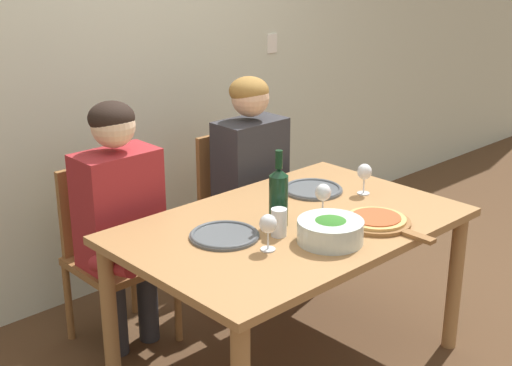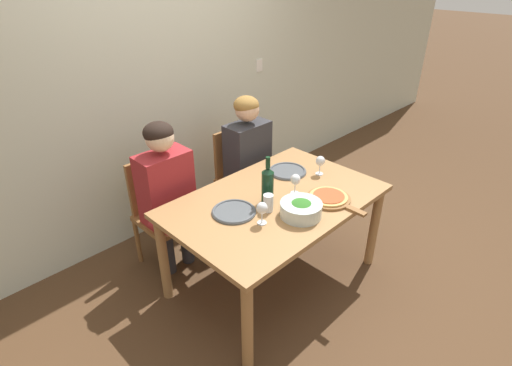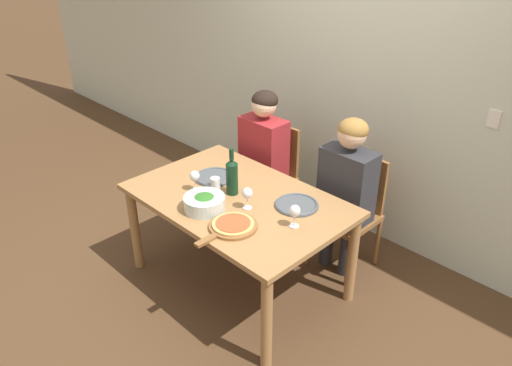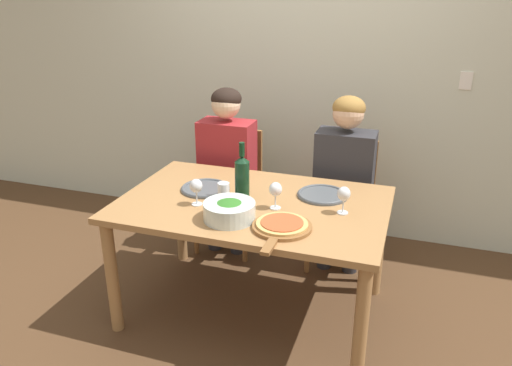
# 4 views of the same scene
# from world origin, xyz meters

# --- Properties ---
(ground_plane) EXTENTS (40.00, 40.00, 0.00)m
(ground_plane) POSITION_xyz_m (0.00, 0.00, 0.00)
(ground_plane) COLOR #4C331E
(back_wall) EXTENTS (10.00, 0.06, 2.70)m
(back_wall) POSITION_xyz_m (0.00, 1.27, 1.35)
(back_wall) COLOR beige
(back_wall) RESTS_ON ground
(dining_table) EXTENTS (1.49, 0.96, 0.72)m
(dining_table) POSITION_xyz_m (0.00, 0.00, 0.63)
(dining_table) COLOR #9E7042
(dining_table) RESTS_ON ground
(chair_left) EXTENTS (0.42, 0.42, 0.87)m
(chair_left) POSITION_xyz_m (-0.43, 0.79, 0.47)
(chair_left) COLOR brown
(chair_left) RESTS_ON ground
(chair_right) EXTENTS (0.42, 0.42, 0.87)m
(chair_right) POSITION_xyz_m (0.40, 0.79, 0.47)
(chair_right) COLOR brown
(chair_right) RESTS_ON ground
(person_woman) EXTENTS (0.47, 0.51, 1.21)m
(person_woman) POSITION_xyz_m (-0.43, 0.68, 0.72)
(person_woman) COLOR #28282D
(person_woman) RESTS_ON ground
(person_man) EXTENTS (0.47, 0.51, 1.21)m
(person_man) POSITION_xyz_m (0.40, 0.68, 0.72)
(person_man) COLOR #28282D
(person_man) RESTS_ON ground
(wine_bottle) EXTENTS (0.08, 0.08, 0.33)m
(wine_bottle) POSITION_xyz_m (-0.07, 0.02, 0.86)
(wine_bottle) COLOR black
(wine_bottle) RESTS_ON dining_table
(broccoli_bowl) EXTENTS (0.27, 0.27, 0.10)m
(broccoli_bowl) POSITION_xyz_m (-0.04, -0.25, 0.77)
(broccoli_bowl) COLOR silver
(broccoli_bowl) RESTS_ON dining_table
(dinner_plate_left) EXTENTS (0.29, 0.29, 0.02)m
(dinner_plate_left) POSITION_xyz_m (-0.32, 0.07, 0.73)
(dinner_plate_left) COLOR #4C5156
(dinner_plate_left) RESTS_ON dining_table
(dinner_plate_right) EXTENTS (0.29, 0.29, 0.02)m
(dinner_plate_right) POSITION_xyz_m (0.35, 0.20, 0.73)
(dinner_plate_right) COLOR #4C5156
(dinner_plate_right) RESTS_ON dining_table
(pizza_on_board) EXTENTS (0.30, 0.44, 0.04)m
(pizza_on_board) POSITION_xyz_m (0.24, -0.27, 0.74)
(pizza_on_board) COLOR brown
(pizza_on_board) RESTS_ON dining_table
(wine_glass_left) EXTENTS (0.07, 0.07, 0.15)m
(wine_glass_left) POSITION_xyz_m (-0.28, -0.14, 0.83)
(wine_glass_left) COLOR silver
(wine_glass_left) RESTS_ON dining_table
(wine_glass_right) EXTENTS (0.07, 0.07, 0.15)m
(wine_glass_right) POSITION_xyz_m (0.50, 0.01, 0.83)
(wine_glass_right) COLOR silver
(wine_glass_right) RESTS_ON dining_table
(wine_glass_centre) EXTENTS (0.07, 0.07, 0.15)m
(wine_glass_centre) POSITION_xyz_m (0.14, -0.05, 0.83)
(wine_glass_centre) COLOR silver
(wine_glass_centre) RESTS_ON dining_table
(water_tumbler) EXTENTS (0.07, 0.07, 0.12)m
(water_tumbler) POSITION_xyz_m (-0.15, -0.07, 0.78)
(water_tumbler) COLOR silver
(water_tumbler) RESTS_ON dining_table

